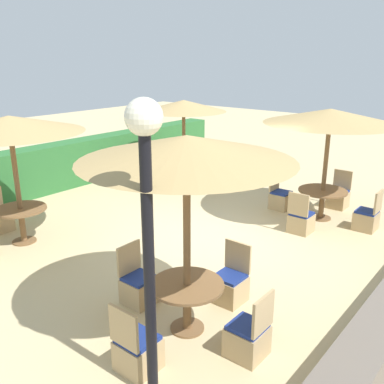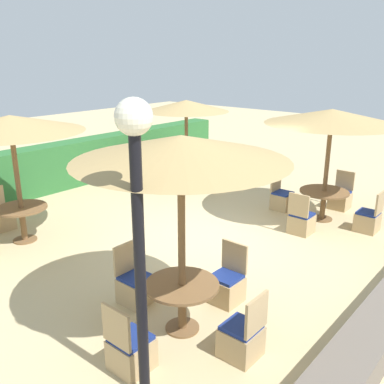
% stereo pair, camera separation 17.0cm
% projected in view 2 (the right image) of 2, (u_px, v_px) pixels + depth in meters
% --- Properties ---
extents(ground_plane, '(40.00, 40.00, 0.00)m').
position_uv_depth(ground_plane, '(214.00, 238.00, 9.00)').
color(ground_plane, '#C6B284').
extents(hedge_row, '(13.00, 0.70, 1.29)m').
position_uv_depth(hedge_row, '(59.00, 166.00, 12.25)').
color(hedge_row, '#2D6B33').
rests_on(hedge_row, ground_plane).
extents(lamp_post, '(0.36, 0.36, 3.32)m').
position_uv_depth(lamp_post, '(137.00, 199.00, 4.13)').
color(lamp_post, black).
rests_on(lamp_post, ground_plane).
extents(parasol_back_right, '(2.47, 2.47, 2.46)m').
position_uv_depth(parasol_back_right, '(186.00, 106.00, 12.26)').
color(parasol_back_right, brown).
rests_on(parasol_back_right, ground_plane).
extents(round_table_back_right, '(0.96, 0.96, 0.71)m').
position_uv_depth(round_table_back_right, '(186.00, 165.00, 12.80)').
color(round_table_back_right, brown).
rests_on(round_table_back_right, ground_plane).
extents(patio_chair_back_right_east, '(0.46, 0.46, 0.93)m').
position_uv_depth(patio_chair_back_right_east, '(208.00, 168.00, 13.56)').
color(patio_chair_back_right_east, tan).
rests_on(patio_chair_back_right_east, ground_plane).
extents(patio_chair_back_right_west, '(0.46, 0.46, 0.93)m').
position_uv_depth(patio_chair_back_right_west, '(164.00, 180.00, 12.22)').
color(patio_chair_back_right_west, tan).
rests_on(patio_chair_back_right_west, ground_plane).
extents(patio_chair_back_right_south, '(0.46, 0.46, 0.93)m').
position_uv_depth(patio_chair_back_right_south, '(213.00, 180.00, 12.29)').
color(patio_chair_back_right_south, tan).
rests_on(patio_chair_back_right_south, ground_plane).
extents(parasol_front_left, '(2.74, 2.74, 2.75)m').
position_uv_depth(parasol_front_left, '(181.00, 149.00, 5.24)').
color(parasol_front_left, brown).
rests_on(parasol_front_left, ground_plane).
extents(round_table_front_left, '(1.02, 1.02, 0.71)m').
position_uv_depth(round_table_front_left, '(182.00, 294.00, 5.86)').
color(round_table_front_left, brown).
rests_on(round_table_front_left, ground_plane).
extents(patio_chair_front_left_east, '(0.46, 0.46, 0.93)m').
position_uv_depth(patio_chair_front_left_east, '(227.00, 286.00, 6.63)').
color(patio_chair_front_left_east, tan).
rests_on(patio_chair_front_left_east, ground_plane).
extents(patio_chair_front_left_north, '(0.46, 0.46, 0.93)m').
position_uv_depth(patio_chair_front_left_north, '(135.00, 286.00, 6.62)').
color(patio_chair_front_left_north, tan).
rests_on(patio_chair_front_left_north, ground_plane).
extents(patio_chair_front_left_west, '(0.46, 0.46, 0.93)m').
position_uv_depth(patio_chair_front_left_west, '(130.00, 350.00, 5.18)').
color(patio_chair_front_left_west, tan).
rests_on(patio_chair_front_left_west, ground_plane).
extents(patio_chair_front_left_south, '(0.46, 0.46, 0.93)m').
position_uv_depth(patio_chair_front_left_south, '(242.00, 338.00, 5.40)').
color(patio_chair_front_left_south, tan).
rests_on(patio_chair_front_left_south, ground_plane).
extents(parasol_front_right, '(2.92, 2.92, 2.57)m').
position_uv_depth(parasol_front_right, '(332.00, 117.00, 9.32)').
color(parasol_front_right, brown).
rests_on(parasol_front_right, ground_plane).
extents(round_table_front_right, '(1.11, 1.11, 0.70)m').
position_uv_depth(round_table_front_right, '(324.00, 197.00, 9.87)').
color(round_table_front_right, brown).
rests_on(round_table_front_right, ground_plane).
extents(patio_chair_front_right_west, '(0.46, 0.46, 0.93)m').
position_uv_depth(patio_chair_front_right_west, '(301.00, 222.00, 9.19)').
color(patio_chair_front_right_west, tan).
rests_on(patio_chair_front_right_west, ground_plane).
extents(patio_chair_front_right_north, '(0.46, 0.46, 0.93)m').
position_uv_depth(patio_chair_front_right_north, '(282.00, 199.00, 10.64)').
color(patio_chair_front_right_north, tan).
rests_on(patio_chair_front_right_north, ground_plane).
extents(patio_chair_front_right_east, '(0.46, 0.46, 0.93)m').
position_uv_depth(patio_chair_front_right_east, '(340.00, 198.00, 10.70)').
color(patio_chair_front_right_east, tan).
rests_on(patio_chair_front_right_east, ground_plane).
extents(patio_chair_front_right_south, '(0.46, 0.46, 0.93)m').
position_uv_depth(patio_chair_front_right_south, '(368.00, 220.00, 9.30)').
color(patio_chair_front_right_south, tan).
rests_on(patio_chair_front_right_south, ground_plane).
extents(parasol_back_left, '(2.81, 2.81, 2.59)m').
position_uv_depth(parasol_back_left, '(10.00, 124.00, 8.16)').
color(parasol_back_left, brown).
rests_on(parasol_back_left, ground_plane).
extents(round_table_back_left, '(1.03, 1.03, 0.74)m').
position_uv_depth(round_table_back_left, '(22.00, 215.00, 8.72)').
color(round_table_back_left, brown).
rests_on(round_table_back_left, ground_plane).
extents(patio_chair_back_left_north, '(0.46, 0.46, 0.93)m').
position_uv_depth(patio_chair_back_left_north, '(1.00, 218.00, 9.41)').
color(patio_chair_back_left_north, tan).
rests_on(patio_chair_back_left_north, ground_plane).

